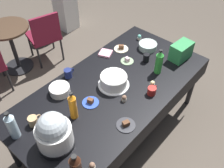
# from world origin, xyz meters

# --- Properties ---
(ground) EXTENTS (9.00, 9.00, 0.00)m
(ground) POSITION_xyz_m (0.00, 0.00, 0.00)
(ground) COLOR brown
(potluck_table) EXTENTS (2.20, 1.10, 0.75)m
(potluck_table) POSITION_xyz_m (0.00, 0.00, 0.69)
(potluck_table) COLOR black
(potluck_table) RESTS_ON ground
(frosted_layer_cake) EXTENTS (0.33, 0.33, 0.13)m
(frosted_layer_cake) POSITION_xyz_m (0.04, 0.01, 0.81)
(frosted_layer_cake) COLOR silver
(frosted_layer_cake) RESTS_ON potluck_table
(slow_cooker) EXTENTS (0.31, 0.31, 0.36)m
(slow_cooker) POSITION_xyz_m (-0.81, -0.09, 0.92)
(slow_cooker) COLOR black
(slow_cooker) RESTS_ON potluck_table
(glass_salad_bowl) EXTENTS (0.22, 0.22, 0.07)m
(glass_salad_bowl) POSITION_xyz_m (0.80, 0.12, 0.79)
(glass_salad_bowl) COLOR #B2C6BC
(glass_salad_bowl) RESTS_ON potluck_table
(ceramic_snack_bowl) EXTENTS (0.21, 0.21, 0.08)m
(ceramic_snack_bowl) POSITION_xyz_m (-0.40, 0.34, 0.79)
(ceramic_snack_bowl) COLOR silver
(ceramic_snack_bowl) RESTS_ON potluck_table
(dessert_plate_charcoal) EXTENTS (0.17, 0.17, 0.05)m
(dessert_plate_charcoal) POSITION_xyz_m (-0.28, -0.41, 0.76)
(dessert_plate_charcoal) COLOR #2D2D33
(dessert_plate_charcoal) RESTS_ON potluck_table
(dessert_plate_cream) EXTENTS (0.17, 0.17, 0.06)m
(dessert_plate_cream) POSITION_xyz_m (0.57, 0.35, 0.76)
(dessert_plate_cream) COLOR beige
(dessert_plate_cream) RESTS_ON potluck_table
(dessert_plate_cobalt) EXTENTS (0.16, 0.16, 0.06)m
(dessert_plate_cobalt) POSITION_xyz_m (-0.30, 0.02, 0.76)
(dessert_plate_cobalt) COLOR #2D4CB2
(dessert_plate_cobalt) RESTS_ON potluck_table
(dessert_plate_sage) EXTENTS (0.15, 0.15, 0.05)m
(dessert_plate_sage) POSITION_xyz_m (0.43, 0.15, 0.76)
(dessert_plate_sage) COLOR #8CA87F
(dessert_plate_sage) RESTS_ON potluck_table
(cupcake_rose) EXTENTS (0.05, 0.05, 0.07)m
(cupcake_rose) POSITION_xyz_m (-0.06, -0.21, 0.78)
(cupcake_rose) COLOR beige
(cupcake_rose) RESTS_ON potluck_table
(cupcake_lemon) EXTENTS (0.05, 0.05, 0.07)m
(cupcake_lemon) POSITION_xyz_m (-0.77, -0.47, 0.78)
(cupcake_lemon) COLOR beige
(cupcake_lemon) RESTS_ON potluck_table
(cupcake_cocoa) EXTENTS (0.05, 0.05, 0.07)m
(cupcake_cocoa) POSITION_xyz_m (0.29, -0.30, 0.78)
(cupcake_cocoa) COLOR beige
(cupcake_cocoa) RESTS_ON potluck_table
(cupcake_mint) EXTENTS (0.05, 0.05, 0.07)m
(cupcake_mint) POSITION_xyz_m (0.89, 0.31, 0.78)
(cupcake_mint) COLOR beige
(cupcake_mint) RESTS_ON potluck_table
(soda_bottle_orange_juice) EXTENTS (0.07, 0.07, 0.31)m
(soda_bottle_orange_juice) POSITION_xyz_m (-0.51, 0.01, 0.89)
(soda_bottle_orange_juice) COLOR orange
(soda_bottle_orange_juice) RESTS_ON potluck_table
(soda_bottle_lime_soda) EXTENTS (0.08, 0.08, 0.30)m
(soda_bottle_lime_soda) POSITION_xyz_m (0.51, -0.22, 0.89)
(soda_bottle_lime_soda) COLOR green
(soda_bottle_lime_soda) RESTS_ON potluck_table
(soda_bottle_cola) EXTENTS (0.09, 0.09, 0.30)m
(soda_bottle_cola) POSITION_xyz_m (-0.89, -0.43, 0.89)
(soda_bottle_cola) COLOR #33190F
(soda_bottle_cola) RESTS_ON potluck_table
(soda_bottle_water) EXTENTS (0.08, 0.08, 0.30)m
(soda_bottle_water) POSITION_xyz_m (-0.99, 0.24, 0.89)
(soda_bottle_water) COLOR silver
(soda_bottle_water) RESTS_ON potluck_table
(coffee_mug_black) EXTENTS (0.11, 0.07, 0.10)m
(coffee_mug_black) POSITION_xyz_m (0.58, -0.01, 0.80)
(coffee_mug_black) COLOR black
(coffee_mug_black) RESTS_ON potluck_table
(coffee_mug_navy) EXTENTS (0.13, 0.08, 0.10)m
(coffee_mug_navy) POSITION_xyz_m (-0.18, 0.46, 0.80)
(coffee_mug_navy) COLOR navy
(coffee_mug_navy) RESTS_ON potluck_table
(coffee_mug_red) EXTENTS (0.13, 0.09, 0.08)m
(coffee_mug_red) POSITION_xyz_m (0.20, -0.36, 0.79)
(coffee_mug_red) COLOR #B2231E
(coffee_mug_red) RESTS_ON potluck_table
(coffee_mug_tan) EXTENTS (0.13, 0.09, 0.09)m
(coffee_mug_tan) POSITION_xyz_m (-0.81, 0.22, 0.80)
(coffee_mug_tan) COLOR tan
(coffee_mug_tan) RESTS_ON potluck_table
(soda_carton) EXTENTS (0.27, 0.18, 0.20)m
(soda_carton) POSITION_xyz_m (0.89, -0.28, 0.85)
(soda_carton) COLOR #338C4C
(soda_carton) RESTS_ON potluck_table
(paper_napkin_stack) EXTENTS (0.18, 0.18, 0.02)m
(paper_napkin_stack) POSITION_xyz_m (0.38, 0.43, 0.76)
(paper_napkin_stack) COLOR pink
(paper_napkin_stack) RESTS_ON potluck_table
(maroon_chair_right) EXTENTS (0.54, 0.54, 0.85)m
(maroon_chair_right) POSITION_xyz_m (0.38, 1.67, 0.49)
(maroon_chair_right) COLOR maroon
(maroon_chair_right) RESTS_ON ground
(round_cafe_table) EXTENTS (0.60, 0.60, 0.72)m
(round_cafe_table) POSITION_xyz_m (-0.05, 1.90, 0.50)
(round_cafe_table) COLOR #473323
(round_cafe_table) RESTS_ON ground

